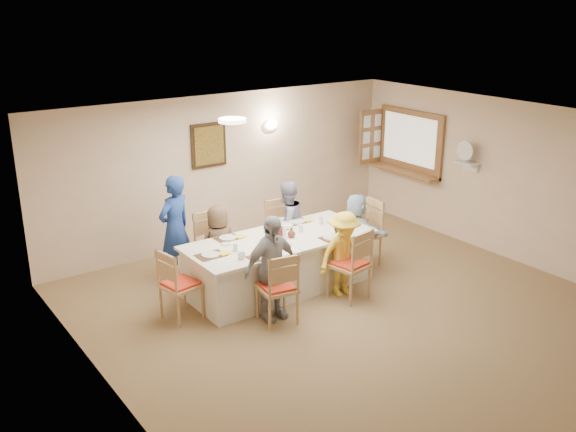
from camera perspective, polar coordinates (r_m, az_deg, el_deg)
ground at (r=8.52m, az=6.65°, el=-8.95°), size 7.00×7.00×0.00m
room_walls at (r=7.93m, az=7.06°, el=0.78°), size 7.00×7.00×7.00m
wall_picture at (r=10.45m, az=-7.07°, el=6.26°), size 0.62×0.05×0.72m
wall_sconce at (r=11.00m, az=-1.51°, el=8.09°), size 0.26×0.09×0.18m
ceiling_light at (r=8.29m, az=-4.97°, el=8.47°), size 0.36×0.36×0.05m
serving_hatch at (r=11.77m, az=10.84°, el=6.48°), size 0.06×1.50×1.15m
hatch_sill at (r=11.80m, az=10.28°, el=3.93°), size 0.30×1.50×0.05m
shutter_door at (r=12.12m, az=7.38°, el=7.01°), size 0.55×0.04×1.00m
fan_shelf at (r=10.86m, az=15.62°, el=4.56°), size 0.22×0.36×0.03m
desk_fan at (r=10.81m, az=15.59°, el=5.31°), size 0.30×0.30×0.28m
dining_table at (r=9.12m, az=-0.72°, el=-4.22°), size 2.71×1.14×0.76m
chair_back_left at (r=9.41m, az=-6.52°, el=-2.77°), size 0.50×0.50×1.01m
chair_back_right at (r=10.01m, az=-0.51°, el=-1.42°), size 0.54×0.54×0.97m
chair_front_left at (r=8.16m, az=-0.99°, el=-6.28°), size 0.54×0.54×0.98m
chair_front_right at (r=8.83m, az=5.46°, el=-4.21°), size 0.57×0.57×1.02m
chair_left_end at (r=8.37m, az=-9.53°, el=-5.94°), size 0.54×0.54×0.96m
chair_right_end at (r=9.97m, az=6.62°, el=-1.47°), size 0.55×0.55×1.02m
diner_back_left at (r=9.28m, az=-6.18°, el=-2.54°), size 0.61×0.43×1.17m
diner_back_right at (r=9.85m, az=-0.12°, el=-0.65°), size 0.80×0.70×1.33m
diner_front_left at (r=8.16m, az=-1.47°, el=-4.64°), size 0.86×0.44×1.40m
diner_front_right at (r=8.87m, az=4.98°, el=-3.38°), size 0.85×0.57×1.22m
diner_right_end at (r=9.86m, az=6.07°, el=-1.26°), size 1.12×0.49×1.16m
caregiver at (r=9.41m, az=-10.02°, el=-1.07°), size 0.82×0.75×1.58m
placemat_fl at (r=8.34m, az=-2.48°, el=-3.66°), size 0.33×0.25×0.01m
plate_fl at (r=8.34m, az=-2.48°, el=-3.60°), size 0.24×0.24×0.02m
napkin_fl at (r=8.39m, az=-1.26°, el=-3.45°), size 0.15×0.15×0.01m
placemat_fr at (r=9.00m, az=3.94°, el=-1.96°), size 0.34×0.25×0.01m
plate_fr at (r=9.00m, az=3.94°, el=-1.90°), size 0.26×0.26×0.02m
napkin_fr at (r=9.07m, az=5.02°, el=-1.77°), size 0.13×0.13×0.01m
placemat_bl at (r=9.01m, az=-5.40°, el=-1.98°), size 0.35×0.26×0.01m
plate_bl at (r=9.00m, az=-5.40°, el=-1.92°), size 0.24×0.24×0.02m
napkin_bl at (r=9.05m, az=-4.26°, el=-1.80°), size 0.14×0.14×0.01m
placemat_br at (r=9.62m, az=0.78°, el=-0.51°), size 0.36×0.27×0.01m
plate_br at (r=9.62m, az=0.78°, el=-0.46°), size 0.25×0.25×0.02m
napkin_br at (r=9.68m, az=1.81°, el=-0.35°), size 0.14×0.14×0.01m
placemat_le at (r=8.44m, az=-6.89°, el=-3.50°), size 0.37×0.28×0.01m
plate_le at (r=8.44m, az=-6.89°, el=-3.44°), size 0.24×0.24×0.01m
napkin_le at (r=8.48m, az=-5.66°, el=-3.30°), size 0.14×0.14×0.01m
placemat_re at (r=9.62m, az=4.76°, el=-0.59°), size 0.35×0.26×0.01m
plate_re at (r=9.61m, az=4.76°, el=-0.54°), size 0.23×0.23×0.01m
napkin_re at (r=9.69m, az=5.77°, el=-0.43°), size 0.15×0.15×0.01m
teacup_a at (r=8.29m, az=-4.16°, el=-3.55°), size 0.11×0.11×0.08m
teacup_b at (r=9.54m, az=-0.62°, el=-0.43°), size 0.10×0.10×0.09m
bowl_a at (r=8.65m, az=-1.24°, el=-2.63°), size 0.35×0.35×0.05m
bowl_b at (r=9.35m, az=-0.14°, el=-0.91°), size 0.21×0.21×0.06m
condiment_ketchup at (r=8.88m, az=-1.08°, el=-1.40°), size 0.14×0.14×0.24m
condiment_brown at (r=9.01m, az=-0.72°, el=-1.20°), size 0.14×0.14×0.21m
condiment_malt at (r=8.98m, az=0.31°, el=-1.49°), size 0.14×0.14×0.14m
drinking_glass at (r=8.92m, az=-1.71°, el=-1.76°), size 0.07×0.07×0.10m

